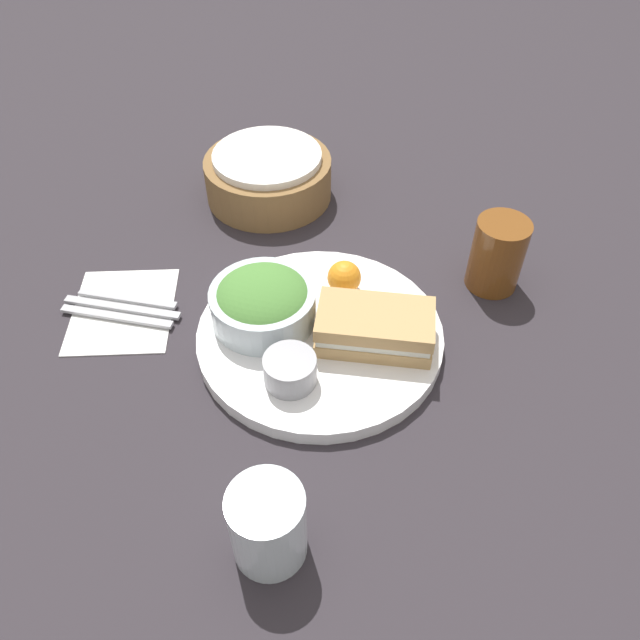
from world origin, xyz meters
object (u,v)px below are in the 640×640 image
salad_bowl (263,302)px  water_glass (268,525)px  dressing_cup (290,370)px  knife (122,308)px  spoon (127,299)px  fork (117,317)px  drink_glass (497,254)px  bread_basket (268,176)px  plate (320,336)px  sandwich (375,327)px

salad_bowl → water_glass: bearing=-88.1°
dressing_cup → knife: bearing=147.2°
dressing_cup → spoon: size_ratio=0.45×
spoon → fork: bearing=90.0°
knife → spoon: 0.02m
drink_glass → knife: (-0.53, -0.03, -0.05)m
salad_bowl → knife: bearing=167.8°
drink_glass → fork: drink_glass is taller
bread_basket → dressing_cup: bearing=-85.8°
knife → spoon: bearing=-90.0°
spoon → salad_bowl: bearing=177.0°
plate → drink_glass: (0.25, 0.10, 0.04)m
dressing_cup → water_glass: bearing=-96.7°
spoon → water_glass: bearing=133.5°
knife → drink_glass: bearing=-162.0°
plate → knife: 0.28m
plate → knife: bearing=165.7°
plate → sandwich: (0.07, -0.02, 0.03)m
fork → knife: 0.02m
sandwich → bread_basket: bread_basket is taller
sandwich → dressing_cup: sandwich is taller
sandwich → knife: size_ratio=0.94×
bread_basket → fork: 0.36m
sandwich → knife: (-0.34, 0.09, -0.04)m
dressing_cup → bread_basket: bread_basket is taller
salad_bowl → water_glass: 0.31m
salad_bowl → spoon: 0.21m
spoon → dressing_cup: bearing=158.1°
drink_glass → knife: bearing=-176.3°
drink_glass → dressing_cup: bearing=-147.9°
bread_basket → fork: (-0.21, -0.29, -0.03)m
bread_basket → knife: (-0.20, -0.27, -0.03)m
fork → spoon: 0.04m
fork → salad_bowl: bearing=-172.9°
plate → knife: size_ratio=1.91×
fork → plate: bearing=-176.3°
bread_basket → water_glass: bearing=-89.3°
bread_basket → knife: size_ratio=1.24×
plate → drink_glass: drink_glass is taller
salad_bowl → fork: 0.21m
bread_basket → spoon: size_ratio=1.44×
dressing_cup → sandwich: bearing=29.2°
plate → drink_glass: size_ratio=3.02×
fork → dressing_cup: bearing=165.1°
bread_basket → fork: bearing=-125.8°
water_glass → sandwich: bearing=63.1°
drink_glass → spoon: size_ratio=0.74×
salad_bowl → drink_glass: size_ratio=1.30×
salad_bowl → drink_glass: drink_glass is taller
plate → spoon: 0.28m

